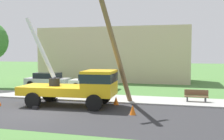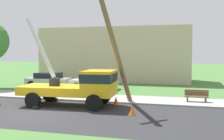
% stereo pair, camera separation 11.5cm
% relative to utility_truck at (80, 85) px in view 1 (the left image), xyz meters
% --- Properties ---
extents(ground_plane, '(120.00, 120.00, 0.00)m').
position_rel_utility_truck_xyz_m(ground_plane, '(-1.89, 9.87, -1.41)').
color(ground_plane, '#477538').
extents(road_asphalt, '(80.00, 7.33, 0.01)m').
position_rel_utility_truck_xyz_m(road_asphalt, '(-1.89, -2.13, -1.40)').
color(road_asphalt, '#2B2B2D').
rests_on(road_asphalt, ground).
extents(sidewalk_strip, '(80.00, 3.05, 0.10)m').
position_rel_utility_truck_xyz_m(sidewalk_strip, '(-1.89, 3.07, -1.36)').
color(sidewalk_strip, '#9E9E99').
rests_on(sidewalk_strip, ground).
extents(utility_truck, '(6.88, 3.21, 5.98)m').
position_rel_utility_truck_xyz_m(utility_truck, '(0.00, 0.00, 0.00)').
color(utility_truck, gold).
rests_on(utility_truck, ground).
extents(leaning_utility_pole, '(2.24, 3.58, 8.45)m').
position_rel_utility_truck_xyz_m(leaning_utility_pole, '(1.97, 0.77, 2.91)').
color(leaning_utility_pole, brown).
rests_on(leaning_utility_pole, ground).
extents(traffic_cone_ahead, '(0.36, 0.36, 0.56)m').
position_rel_utility_truck_xyz_m(traffic_cone_ahead, '(3.72, -1.52, -1.13)').
color(traffic_cone_ahead, orange).
rests_on(traffic_cone_ahead, ground).
extents(traffic_cone_curbside, '(0.36, 0.36, 0.56)m').
position_rel_utility_truck_xyz_m(traffic_cone_curbside, '(2.12, 1.08, -1.13)').
color(traffic_cone_curbside, orange).
rests_on(traffic_cone_curbside, ground).
extents(parked_sedan_silver, '(4.45, 2.10, 1.42)m').
position_rel_utility_truck_xyz_m(parked_sedan_silver, '(-6.85, 8.50, -0.70)').
color(parked_sedan_silver, '#B7B7BF').
rests_on(parked_sedan_silver, ground).
extents(parked_sedan_white, '(4.44, 2.08, 1.42)m').
position_rel_utility_truck_xyz_m(parked_sedan_white, '(-1.80, 8.01, -0.70)').
color(parked_sedan_white, silver).
rests_on(parked_sedan_white, ground).
extents(park_bench, '(1.60, 0.45, 0.90)m').
position_rel_utility_truck_xyz_m(park_bench, '(7.33, 3.13, -0.95)').
color(park_bench, brown).
rests_on(park_bench, ground).
extents(lowrise_building_backdrop, '(18.00, 6.00, 6.40)m').
position_rel_utility_truck_xyz_m(lowrise_building_backdrop, '(-1.79, 16.42, 1.79)').
color(lowrise_building_backdrop, '#C6B293').
rests_on(lowrise_building_backdrop, ground).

